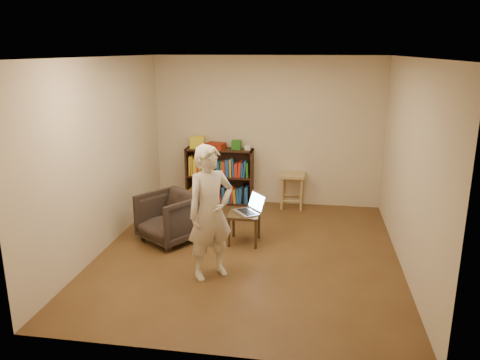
% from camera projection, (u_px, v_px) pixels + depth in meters
% --- Properties ---
extents(floor, '(4.50, 4.50, 0.00)m').
position_uv_depth(floor, '(248.00, 253.00, 6.41)').
color(floor, '#4B3018').
rests_on(floor, ground).
extents(ceiling, '(4.50, 4.50, 0.00)m').
position_uv_depth(ceiling, '(249.00, 57.00, 5.71)').
color(ceiling, silver).
rests_on(ceiling, wall_back).
extents(wall_back, '(4.00, 0.00, 4.00)m').
position_uv_depth(wall_back, '(267.00, 132.00, 8.20)').
color(wall_back, '#CAB299').
rests_on(wall_back, floor).
extents(wall_left, '(0.00, 4.50, 4.50)m').
position_uv_depth(wall_left, '(104.00, 155.00, 6.36)').
color(wall_left, '#CAB299').
rests_on(wall_left, floor).
extents(wall_right, '(0.00, 4.50, 4.50)m').
position_uv_depth(wall_right, '(410.00, 167.00, 5.75)').
color(wall_right, '#CAB299').
rests_on(wall_right, floor).
extents(bookshelf, '(1.20, 0.30, 1.00)m').
position_uv_depth(bookshelf, '(220.00, 179.00, 8.41)').
color(bookshelf, black).
rests_on(bookshelf, floor).
extents(box_yellow, '(0.27, 0.21, 0.20)m').
position_uv_depth(box_yellow, '(197.00, 142.00, 8.30)').
color(box_yellow, yellow).
rests_on(box_yellow, bookshelf).
extents(red_cloth, '(0.37, 0.31, 0.11)m').
position_uv_depth(red_cloth, '(216.00, 146.00, 8.23)').
color(red_cloth, maroon).
rests_on(red_cloth, bookshelf).
extents(box_green, '(0.16, 0.16, 0.16)m').
position_uv_depth(box_green, '(237.00, 145.00, 8.19)').
color(box_green, '#256A1C').
rests_on(box_green, bookshelf).
extents(box_white, '(0.09, 0.09, 0.07)m').
position_uv_depth(box_white, '(248.00, 148.00, 8.16)').
color(box_white, silver).
rests_on(box_white, bookshelf).
extents(stool, '(0.42, 0.42, 0.61)m').
position_uv_depth(stool, '(292.00, 180.00, 8.13)').
color(stool, tan).
rests_on(stool, floor).
extents(armchair, '(1.06, 1.06, 0.70)m').
position_uv_depth(armchair, '(170.00, 217.00, 6.74)').
color(armchair, '#2C221D').
rests_on(armchair, floor).
extents(side_table, '(0.44, 0.44, 0.45)m').
position_uv_depth(side_table, '(244.00, 218.00, 6.66)').
color(side_table, black).
rests_on(side_table, floor).
extents(laptop, '(0.51, 0.51, 0.27)m').
position_uv_depth(laptop, '(250.00, 208.00, 6.66)').
color(laptop, silver).
rests_on(laptop, side_table).
extents(person, '(0.71, 0.69, 1.64)m').
position_uv_depth(person, '(210.00, 213.00, 5.56)').
color(person, beige).
rests_on(person, floor).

